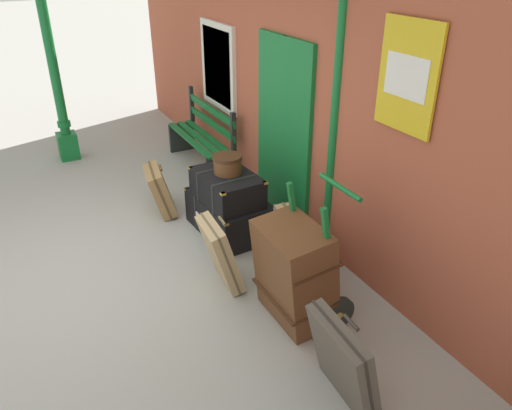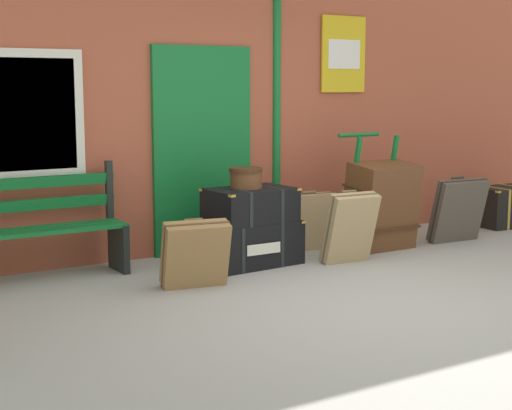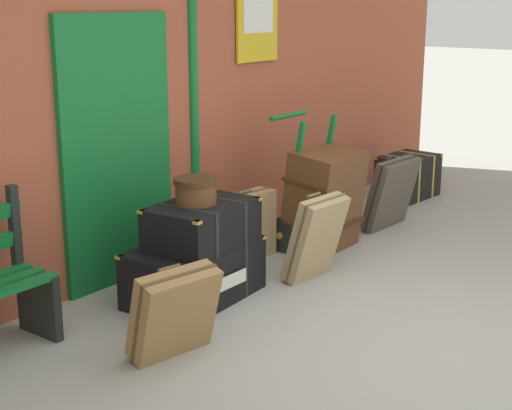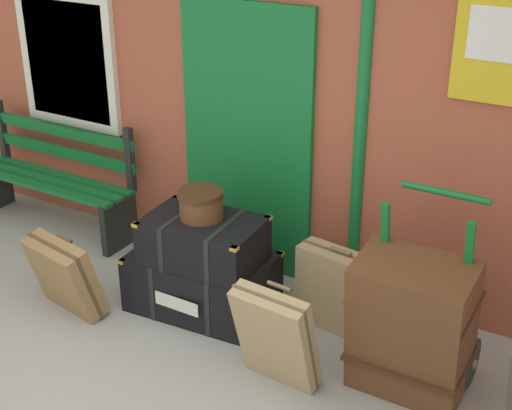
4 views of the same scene
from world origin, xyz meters
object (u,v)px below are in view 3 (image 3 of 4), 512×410
at_px(suitcase_caramel, 391,193).
at_px(round_hatbox, 196,189).
at_px(large_brown_trunk, 324,199).
at_px(suitcase_umber, 316,238).
at_px(porters_trolley, 308,216).
at_px(suitcase_oxblood, 245,226).
at_px(suitcase_tan, 174,313).
at_px(steamer_trunk_middle, 202,224).
at_px(steamer_trunk_base, 194,272).
at_px(corner_trunk, 408,176).

bearing_deg(suitcase_caramel, round_hatbox, 173.41).
xyz_separation_m(large_brown_trunk, suitcase_umber, (-0.71, -0.37, -0.11)).
distance_m(porters_trolley, large_brown_trunk, 0.26).
distance_m(large_brown_trunk, suitcase_oxblood, 0.78).
xyz_separation_m(suitcase_umber, suitcase_tan, (-1.70, -0.05, -0.06)).
bearing_deg(steamer_trunk_middle, porters_trolley, 3.19).
bearing_deg(suitcase_umber, suitcase_oxblood, 85.39).
height_order(porters_trolley, suitcase_umber, porters_trolley).
bearing_deg(suitcase_oxblood, porters_trolley, -18.84).
height_order(steamer_trunk_base, large_brown_trunk, large_brown_trunk).
relative_size(steamer_trunk_base, round_hatbox, 3.31).
xyz_separation_m(steamer_trunk_base, corner_trunk, (3.78, 0.12, 0.03)).
bearing_deg(suitcase_tan, porters_trolley, 13.86).
distance_m(large_brown_trunk, corner_trunk, 2.20).
distance_m(steamer_trunk_middle, large_brown_trunk, 1.56).
xyz_separation_m(steamer_trunk_base, suitcase_oxblood, (0.96, 0.27, 0.08)).
relative_size(suitcase_umber, suitcase_oxblood, 1.15).
height_order(steamer_trunk_middle, porters_trolley, porters_trolley).
bearing_deg(steamer_trunk_base, suitcase_umber, -29.32).
bearing_deg(suitcase_caramel, steamer_trunk_middle, 173.98).
distance_m(round_hatbox, corner_trunk, 3.81).
relative_size(large_brown_trunk, suitcase_tan, 1.53).
xyz_separation_m(steamer_trunk_base, suitcase_umber, (0.89, -0.50, 0.14)).
xyz_separation_m(suitcase_tan, corner_trunk, (4.59, 0.67, -0.05)).
relative_size(round_hatbox, large_brown_trunk, 0.35).
bearing_deg(round_hatbox, suitcase_tan, -146.93).
xyz_separation_m(suitcase_umber, suitcase_oxblood, (0.06, 0.77, -0.06)).
height_order(porters_trolley, corner_trunk, porters_trolley).
distance_m(steamer_trunk_middle, porters_trolley, 1.59).
distance_m(porters_trolley, suitcase_oxblood, 0.69).
bearing_deg(corner_trunk, suitcase_oxblood, 177.03).
distance_m(porters_trolley, suitcase_caramel, 1.01).
relative_size(suitcase_oxblood, corner_trunk, 0.85).
relative_size(steamer_trunk_middle, large_brown_trunk, 0.92).
bearing_deg(steamer_trunk_middle, round_hatbox, 136.65).
bearing_deg(large_brown_trunk, steamer_trunk_base, 175.46).
relative_size(porters_trolley, large_brown_trunk, 1.30).
xyz_separation_m(porters_trolley, suitcase_umber, (-0.71, -0.55, 0.08)).
height_order(suitcase_caramel, suitcase_umber, suitcase_caramel).
height_order(steamer_trunk_middle, large_brown_trunk, large_brown_trunk).
bearing_deg(suitcase_umber, porters_trolley, 37.46).
distance_m(steamer_trunk_middle, corner_trunk, 3.75).
bearing_deg(round_hatbox, corner_trunk, 2.04).
xyz_separation_m(steamer_trunk_base, round_hatbox, (0.02, -0.01, 0.64)).
distance_m(steamer_trunk_base, large_brown_trunk, 1.63).
relative_size(round_hatbox, suitcase_oxblood, 0.51).
relative_size(round_hatbox, suitcase_caramel, 0.44).
bearing_deg(porters_trolley, steamer_trunk_middle, -176.81).
bearing_deg(round_hatbox, large_brown_trunk, -4.16).
bearing_deg(suitcase_oxblood, steamer_trunk_base, -164.29).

